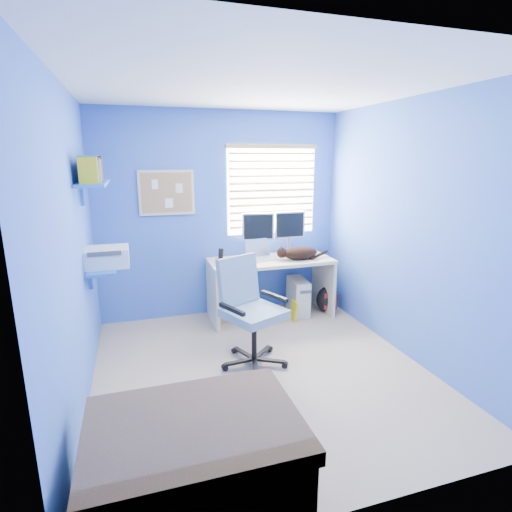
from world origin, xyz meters
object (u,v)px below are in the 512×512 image
object	(u,v)px
laptop	(262,250)
cat	(300,253)
desk	(270,288)
tower_pc	(298,296)
office_chair	(250,325)

from	to	relation	value
laptop	cat	size ratio (longest dim) A/B	0.75
desk	cat	distance (m)	0.57
tower_pc	office_chair	world-z (taller)	office_chair
cat	tower_pc	bearing A→B (deg)	78.44
cat	desk	bearing A→B (deg)	168.43
desk	cat	xyz separation A→B (m)	(0.34, -0.11, 0.45)
laptop	tower_pc	world-z (taller)	laptop
laptop	tower_pc	size ratio (longest dim) A/B	0.73
desk	cat	world-z (taller)	cat
desk	cat	bearing A→B (deg)	-17.18
laptop	office_chair	size ratio (longest dim) A/B	0.32
desk	tower_pc	distance (m)	0.40
desk	cat	size ratio (longest dim) A/B	3.40
cat	tower_pc	world-z (taller)	cat
desk	tower_pc	world-z (taller)	desk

